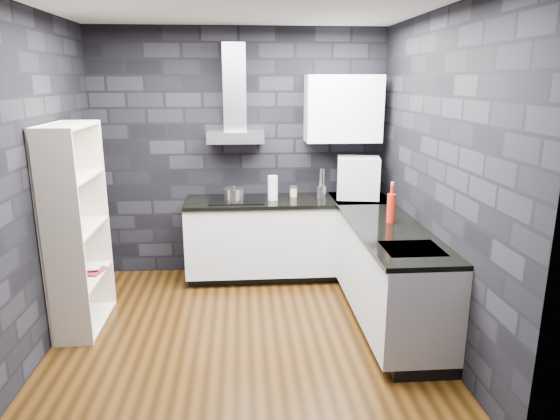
{
  "coord_description": "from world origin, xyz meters",
  "views": [
    {
      "loc": [
        0.01,
        -3.92,
        2.15
      ],
      "look_at": [
        0.35,
        0.45,
        1.0
      ],
      "focal_mm": 32.0,
      "sensor_mm": 36.0,
      "label": 1
    }
  ],
  "objects": [
    {
      "name": "counter_back_cab",
      "position": [
        0.5,
        1.3,
        0.48
      ],
      "size": [
        2.2,
        0.6,
        0.76
      ],
      "primitive_type": "cube",
      "color": "silver",
      "rests_on": "ground"
    },
    {
      "name": "counter_right_cab",
      "position": [
        1.3,
        0.1,
        0.48
      ],
      "size": [
        0.6,
        1.8,
        0.76
      ],
      "primitive_type": "cube",
      "color": "silver",
      "rests_on": "ground"
    },
    {
      "name": "utensil_crock",
      "position": [
        0.87,
        1.33,
        0.96
      ],
      "size": [
        0.12,
        0.12,
        0.13
      ],
      "primitive_type": "cylinder",
      "rotation": [
        0.0,
        0.0,
        0.21
      ],
      "color": "#BBBBC0",
      "rests_on": "counter_back_top"
    },
    {
      "name": "wall_right",
      "position": [
        1.62,
        0.0,
        1.35
      ],
      "size": [
        0.05,
        3.2,
        2.7
      ],
      "primitive_type": "cube",
      "color": "black",
      "rests_on": "ground"
    },
    {
      "name": "bookshelf",
      "position": [
        -1.42,
        0.32,
        0.9
      ],
      "size": [
        0.45,
        0.84,
        1.8
      ],
      "primitive_type": "cube",
      "rotation": [
        0.0,
        0.0,
        0.15
      ],
      "color": "beige",
      "rests_on": "ground"
    },
    {
      "name": "wall_front",
      "position": [
        0.0,
        -1.62,
        1.35
      ],
      "size": [
        3.2,
        0.05,
        2.7
      ],
      "primitive_type": "cube",
      "color": "black",
      "rests_on": "ground"
    },
    {
      "name": "storage_jar",
      "position": [
        0.57,
        1.41,
        0.95
      ],
      "size": [
        0.08,
        0.08,
        0.1
      ],
      "primitive_type": "cylinder",
      "rotation": [
        0.0,
        0.0,
        -0.06
      ],
      "color": "#BDB789",
      "rests_on": "counter_back_top"
    },
    {
      "name": "hood_body",
      "position": [
        -0.05,
        1.43,
        1.56
      ],
      "size": [
        0.6,
        0.34,
        0.12
      ],
      "primitive_type": "cube",
      "color": "#ABABAF",
      "rests_on": "wall_back"
    },
    {
      "name": "red_bottle",
      "position": [
        1.34,
        0.32,
        1.03
      ],
      "size": [
        0.09,
        0.09,
        0.26
      ],
      "primitive_type": "cylinder",
      "rotation": [
        0.0,
        0.0,
        -0.24
      ],
      "color": "#AE200E",
      "rests_on": "counter_right_top"
    },
    {
      "name": "ground",
      "position": [
        0.0,
        0.0,
        0.0
      ],
      "size": [
        3.2,
        3.2,
        0.0
      ],
      "primitive_type": "plane",
      "color": "#3B220B"
    },
    {
      "name": "toekick_right",
      "position": [
        1.34,
        0.1,
        0.05
      ],
      "size": [
        0.5,
        1.78,
        0.1
      ],
      "primitive_type": "cube",
      "color": "black",
      "rests_on": "ground"
    },
    {
      "name": "sink_rim",
      "position": [
        1.3,
        -0.4,
        0.89
      ],
      "size": [
        0.44,
        0.4,
        0.01
      ],
      "primitive_type": "cube",
      "color": "#ABABAF",
      "rests_on": "counter_right_top"
    },
    {
      "name": "counter_back_top",
      "position": [
        0.5,
        1.29,
        0.88
      ],
      "size": [
        2.2,
        0.62,
        0.04
      ],
      "primitive_type": "cube",
      "color": "black",
      "rests_on": "counter_back_cab"
    },
    {
      "name": "book_red",
      "position": [
        -1.43,
        0.44,
        0.57
      ],
      "size": [
        0.17,
        0.06,
        0.23
      ],
      "primitive_type": "imported",
      "rotation": [
        0.0,
        0.0,
        -0.22
      ],
      "color": "maroon",
      "rests_on": "bookshelf"
    },
    {
      "name": "wall_back",
      "position": [
        0.0,
        1.62,
        1.35
      ],
      "size": [
        3.2,
        0.05,
        2.7
      ],
      "primitive_type": "cube",
      "color": "black",
      "rests_on": "ground"
    },
    {
      "name": "wall_left",
      "position": [
        -1.62,
        0.0,
        1.35
      ],
      "size": [
        0.05,
        3.2,
        2.7
      ],
      "primitive_type": "cube",
      "color": "black",
      "rests_on": "ground"
    },
    {
      "name": "book_second",
      "position": [
        -1.43,
        0.46,
        0.59
      ],
      "size": [
        0.15,
        0.02,
        0.2
      ],
      "primitive_type": "imported",
      "rotation": [
        0.0,
        0.0,
        0.03
      ],
      "color": "#B2B2B2",
      "rests_on": "bookshelf"
    },
    {
      "name": "counter_corner_top",
      "position": [
        1.3,
        1.3,
        0.88
      ],
      "size": [
        0.62,
        0.62,
        0.04
      ],
      "primitive_type": "cube",
      "color": "black",
      "rests_on": "counter_right_cab"
    },
    {
      "name": "fruit_bowl",
      "position": [
        -1.42,
        0.21,
        0.94
      ],
      "size": [
        0.29,
        0.29,
        0.06
      ],
      "primitive_type": "imported",
      "rotation": [
        0.0,
        0.0,
        -0.32
      ],
      "color": "white",
      "rests_on": "bookshelf"
    },
    {
      "name": "glass_vase",
      "position": [
        0.34,
        1.27,
        1.03
      ],
      "size": [
        0.14,
        0.14,
        0.26
      ],
      "primitive_type": "cylinder",
      "rotation": [
        0.0,
        0.0,
        0.41
      ],
      "color": "white",
      "rests_on": "counter_back_top"
    },
    {
      "name": "counter_right_top",
      "position": [
        1.29,
        0.1,
        0.88
      ],
      "size": [
        0.62,
        1.8,
        0.04
      ],
      "primitive_type": "cube",
      "color": "black",
      "rests_on": "counter_right_cab"
    },
    {
      "name": "appliance_garage",
      "position": [
        1.26,
        1.29,
        1.12
      ],
      "size": [
        0.5,
        0.42,
        0.44
      ],
      "primitive_type": "cube",
      "rotation": [
        0.0,
        0.0,
        -0.18
      ],
      "color": "silver",
      "rests_on": "counter_back_top"
    },
    {
      "name": "ceiling",
      "position": [
        0.0,
        0.0,
        2.7
      ],
      "size": [
        3.2,
        3.2,
        0.0
      ],
      "primitive_type": "plane",
      "rotation": [
        3.14,
        0.0,
        0.0
      ],
      "color": "silver"
    },
    {
      "name": "cooktop",
      "position": [
        -0.05,
        1.3,
        0.91
      ],
      "size": [
        0.58,
        0.5,
        0.01
      ],
      "primitive_type": "cube",
      "color": "black",
      "rests_on": "counter_back_top"
    },
    {
      "name": "upper_cabinet",
      "position": [
        1.1,
        1.43,
        1.85
      ],
      "size": [
        0.8,
        0.35,
        0.7
      ],
      "primitive_type": "cube",
      "color": "white",
      "rests_on": "wall_back"
    },
    {
      "name": "pot",
      "position": [
        -0.08,
        1.19,
        0.97
      ],
      "size": [
        0.21,
        0.21,
        0.12
      ],
      "primitive_type": "cylinder",
      "rotation": [
        0.0,
        0.0,
        -0.03
      ],
      "color": "#BBBBC0",
      "rests_on": "cooktop"
    },
    {
      "name": "toekick_back",
      "position": [
        0.5,
        1.34,
        0.05
      ],
      "size": [
        2.18,
        0.5,
        0.1
      ],
      "primitive_type": "cube",
      "color": "black",
      "rests_on": "ground"
    },
    {
      "name": "hood_chimney",
      "position": [
        -0.05,
        1.5,
        2.07
      ],
      "size": [
        0.24,
        0.2,
        0.9
      ],
      "primitive_type": "cube",
      "color": "#ABABAF",
      "rests_on": "hood_body"
    }
  ]
}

